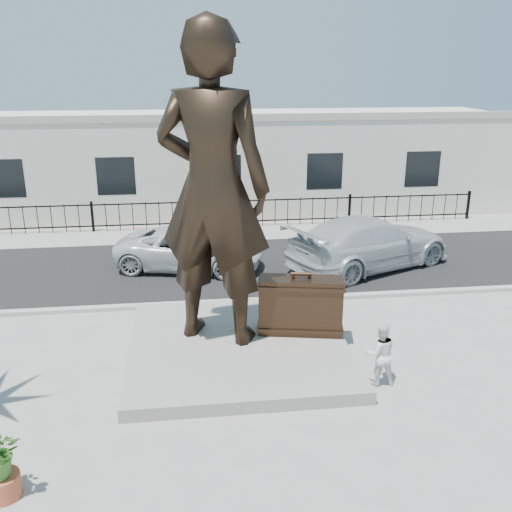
# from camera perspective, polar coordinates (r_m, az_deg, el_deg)

# --- Properties ---
(ground) EXTENTS (100.00, 100.00, 0.00)m
(ground) POSITION_cam_1_polar(r_m,az_deg,el_deg) (12.82, 1.15, -12.67)
(ground) COLOR #9E9991
(ground) RESTS_ON ground
(street) EXTENTS (40.00, 7.00, 0.01)m
(street) POSITION_cam_1_polar(r_m,az_deg,el_deg) (20.05, -2.15, -0.79)
(street) COLOR black
(street) RESTS_ON ground
(curb) EXTENTS (40.00, 0.25, 0.12)m
(curb) POSITION_cam_1_polar(r_m,az_deg,el_deg) (16.78, -1.07, -4.55)
(curb) COLOR #A5A399
(curb) RESTS_ON ground
(far_sidewalk) EXTENTS (40.00, 2.50, 0.02)m
(far_sidewalk) POSITION_cam_1_polar(r_m,az_deg,el_deg) (23.84, -3.02, 2.39)
(far_sidewalk) COLOR #9E9991
(far_sidewalk) RESTS_ON ground
(plinth) EXTENTS (5.20, 5.20, 0.30)m
(plinth) POSITION_cam_1_polar(r_m,az_deg,el_deg) (14.00, -1.80, -9.11)
(plinth) COLOR gray
(plinth) RESTS_ON ground
(fence) EXTENTS (22.00, 0.10, 1.20)m
(fence) POSITION_cam_1_polar(r_m,az_deg,el_deg) (24.46, -3.18, 4.23)
(fence) COLOR black
(fence) RESTS_ON ground
(building) EXTENTS (28.00, 7.00, 4.40)m
(building) POSITION_cam_1_polar(r_m,az_deg,el_deg) (28.24, -3.87, 9.48)
(building) COLOR silver
(building) RESTS_ON ground
(statue) EXTENTS (3.17, 2.68, 7.37)m
(statue) POSITION_cam_1_polar(r_m,az_deg,el_deg) (13.06, -4.35, 6.75)
(statue) COLOR black
(statue) RESTS_ON plinth
(suitcase) EXTENTS (2.13, 1.04, 1.44)m
(suitcase) POSITION_cam_1_polar(r_m,az_deg,el_deg) (14.14, 4.47, -4.96)
(suitcase) COLOR black
(suitcase) RESTS_ON plinth
(tourist) EXTENTS (0.72, 0.57, 1.45)m
(tourist) POSITION_cam_1_polar(r_m,az_deg,el_deg) (12.79, 12.31, -9.49)
(tourist) COLOR white
(tourist) RESTS_ON ground
(car_white) EXTENTS (5.35, 3.44, 1.37)m
(car_white) POSITION_cam_1_polar(r_m,az_deg,el_deg) (19.55, -6.66, 0.72)
(car_white) COLOR silver
(car_white) RESTS_ON street
(car_silver) EXTENTS (6.53, 4.73, 1.76)m
(car_silver) POSITION_cam_1_polar(r_m,az_deg,el_deg) (19.86, 11.30, 1.35)
(car_silver) COLOR #B8BCBD
(car_silver) RESTS_ON street
(worker) EXTENTS (1.30, 0.75, 2.01)m
(worker) POSITION_cam_1_polar(r_m,az_deg,el_deg) (23.92, -3.22, 4.95)
(worker) COLOR #FF620D
(worker) RESTS_ON far_sidewalk
(planter) EXTENTS (0.56, 0.56, 0.40)m
(planter) POSITION_cam_1_polar(r_m,az_deg,el_deg) (10.73, -23.96, -20.25)
(planter) COLOR #B4502F
(planter) RESTS_ON ground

